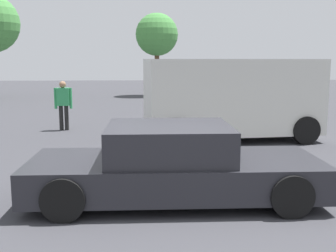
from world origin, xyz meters
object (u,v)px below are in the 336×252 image
Objects in this scene: dog at (262,153)px; van_white at (232,97)px; sedan_foreground at (173,166)px; pedestrian at (63,101)px.

van_white is (-0.05, 3.03, 0.94)m from dog.
dog is 0.11× the size of van_white.
dog is at bearing 45.65° from sedan_foreground.
pedestrian is at bearing 170.47° from dog.
van_white reaches higher than sedan_foreground.
sedan_foreground is at bearing 21.53° from pedestrian.
sedan_foreground is 2.94× the size of pedestrian.
pedestrian reaches higher than sedan_foreground.
van_white is at bearing 67.57° from pedestrian.
sedan_foreground is at bearing -100.69° from dog.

